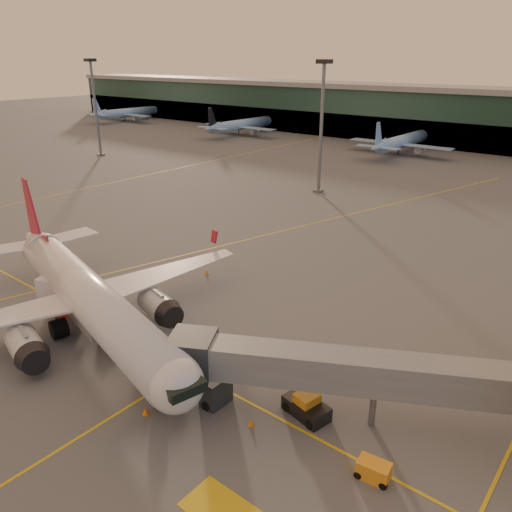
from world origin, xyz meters
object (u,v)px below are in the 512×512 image
Objects in this scene: pushback_tug at (306,407)px; catering_truck at (65,293)px; main_airplane at (86,296)px; gpu_cart at (373,471)px.

catering_truck is at bearing -162.84° from pushback_tug.
gpu_cart is (30.93, 0.81, -3.45)m from main_airplane.
catering_truck reaches higher than gpu_cart.
main_airplane is at bearing 174.27° from gpu_cart.
main_airplane is 7.05× the size of catering_truck.
catering_truck is 1.44× the size of pushback_tug.
main_airplane is 10.13× the size of pushback_tug.
main_airplane reaches higher than pushback_tug.
gpu_cart is 0.58× the size of pushback_tug.
pushback_tug reaches higher than gpu_cart.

